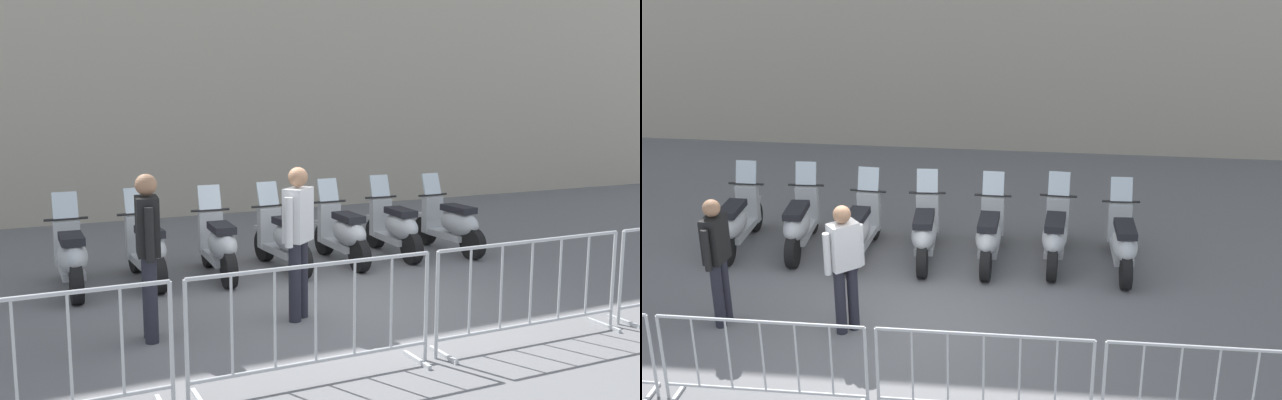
% 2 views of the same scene
% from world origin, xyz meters
% --- Properties ---
extents(ground_plane, '(120.00, 120.00, 0.00)m').
position_xyz_m(ground_plane, '(0.00, 0.00, 0.00)').
color(ground_plane, slate).
extents(motorcycle_0, '(0.56, 1.72, 1.24)m').
position_xyz_m(motorcycle_0, '(-2.96, 1.83, 0.45)').
color(motorcycle_0, black).
rests_on(motorcycle_0, ground).
extents(motorcycle_1, '(0.56, 1.73, 1.24)m').
position_xyz_m(motorcycle_1, '(-1.99, 1.91, 0.45)').
color(motorcycle_1, black).
rests_on(motorcycle_1, ground).
extents(motorcycle_2, '(0.56, 1.72, 1.24)m').
position_xyz_m(motorcycle_2, '(-1.03, 1.81, 0.45)').
color(motorcycle_2, black).
rests_on(motorcycle_2, ground).
extents(motorcycle_3, '(0.57, 1.73, 1.24)m').
position_xyz_m(motorcycle_3, '(-0.05, 1.86, 0.45)').
color(motorcycle_3, black).
rests_on(motorcycle_3, ground).
extents(motorcycle_4, '(0.56, 1.72, 1.24)m').
position_xyz_m(motorcycle_4, '(0.90, 1.89, 0.45)').
color(motorcycle_4, black).
rests_on(motorcycle_4, ground).
extents(motorcycle_5, '(0.56, 1.72, 1.24)m').
position_xyz_m(motorcycle_5, '(1.86, 2.02, 0.45)').
color(motorcycle_5, black).
rests_on(motorcycle_5, ground).
extents(motorcycle_6, '(0.56, 1.73, 1.24)m').
position_xyz_m(motorcycle_6, '(2.84, 1.92, 0.45)').
color(motorcycle_6, black).
rests_on(motorcycle_6, ground).
extents(barrier_segment_1, '(2.32, 0.51, 1.07)m').
position_xyz_m(barrier_segment_1, '(-3.55, -2.04, 0.53)').
color(barrier_segment_1, '#B2B5B7').
rests_on(barrier_segment_1, ground).
extents(barrier_segment_2, '(2.32, 0.51, 1.07)m').
position_xyz_m(barrier_segment_2, '(-1.14, -1.96, 0.53)').
color(barrier_segment_2, '#B2B5B7').
rests_on(barrier_segment_2, ground).
extents(barrier_segment_3, '(2.32, 0.51, 1.07)m').
position_xyz_m(barrier_segment_3, '(1.27, -1.88, 0.53)').
color(barrier_segment_3, '#B2B5B7').
rests_on(barrier_segment_3, ground).
extents(officer_near_row_end, '(0.25, 0.55, 1.73)m').
position_xyz_m(officer_near_row_end, '(-2.31, -0.33, 0.98)').
color(officer_near_row_end, '#23232D').
rests_on(officer_near_row_end, ground).
extents(officer_mid_plaza, '(0.43, 0.41, 1.73)m').
position_xyz_m(officer_mid_plaza, '(-0.66, -0.29, 0.98)').
color(officer_mid_plaza, '#23232D').
rests_on(officer_mid_plaza, ground).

